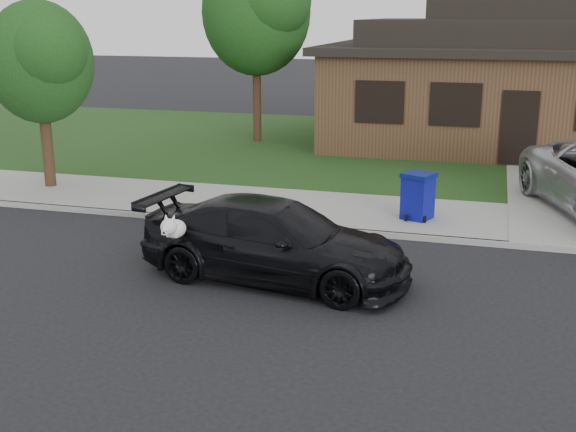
# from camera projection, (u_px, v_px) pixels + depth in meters

# --- Properties ---
(ground) EXTENTS (120.00, 120.00, 0.00)m
(ground) POSITION_uv_depth(u_px,v_px,m) (270.00, 293.00, 11.70)
(ground) COLOR black
(ground) RESTS_ON ground
(sidewalk) EXTENTS (60.00, 3.00, 0.12)m
(sidewalk) POSITION_uv_depth(u_px,v_px,m) (336.00, 211.00, 16.31)
(sidewalk) COLOR gray
(sidewalk) RESTS_ON ground
(curb) EXTENTS (60.00, 0.12, 0.12)m
(curb) POSITION_uv_depth(u_px,v_px,m) (320.00, 229.00, 14.93)
(curb) COLOR gray
(curb) RESTS_ON ground
(lawn) EXTENTS (60.00, 13.00, 0.13)m
(lawn) POSITION_uv_depth(u_px,v_px,m) (387.00, 149.00, 23.72)
(lawn) COLOR #193814
(lawn) RESTS_ON ground
(sedan) EXTENTS (4.85, 2.47, 1.35)m
(sedan) POSITION_uv_depth(u_px,v_px,m) (274.00, 241.00, 12.14)
(sedan) COLOR black
(sedan) RESTS_ON ground
(recycling_bin) EXTENTS (0.78, 0.78, 1.00)m
(recycling_bin) POSITION_uv_depth(u_px,v_px,m) (418.00, 196.00, 15.36)
(recycling_bin) COLOR navy
(recycling_bin) RESTS_ON sidewalk
(house) EXTENTS (12.60, 8.60, 4.65)m
(house) POSITION_uv_depth(u_px,v_px,m) (519.00, 83.00, 23.95)
(house) COLOR #422B1C
(house) RESTS_ON ground
(tree_0) EXTENTS (3.78, 3.60, 6.34)m
(tree_0) POSITION_uv_depth(u_px,v_px,m) (260.00, 10.00, 23.55)
(tree_0) COLOR #332114
(tree_0) RESTS_ON ground
(tree_2) EXTENTS (2.73, 2.60, 4.59)m
(tree_2) POSITION_uv_depth(u_px,v_px,m) (42.00, 60.00, 17.49)
(tree_2) COLOR #332114
(tree_2) RESTS_ON ground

